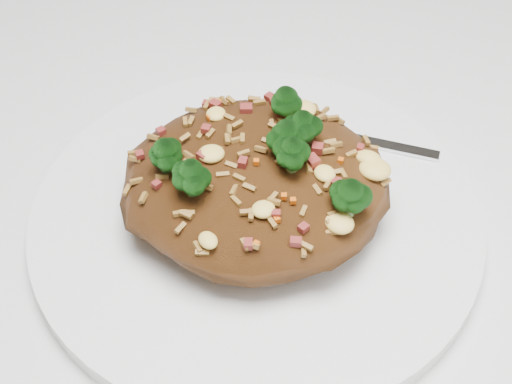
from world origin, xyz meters
TOP-DOWN VIEW (x-y plane):
  - dining_table at (0.00, 0.00)m, footprint 1.20×0.80m
  - plate at (-0.02, -0.03)m, footprint 0.28×0.28m
  - fried_rice at (-0.02, -0.03)m, footprint 0.16×0.15m
  - fork at (0.03, 0.04)m, footprint 0.16×0.06m

SIDE VIEW (x-z plane):
  - dining_table at x=0.00m, z-range 0.28..1.03m
  - plate at x=-0.02m, z-range 0.75..0.76m
  - fork at x=0.03m, z-range 0.76..0.77m
  - fried_rice at x=-0.02m, z-range 0.76..0.83m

